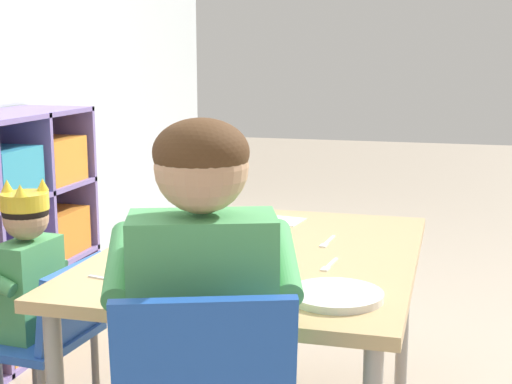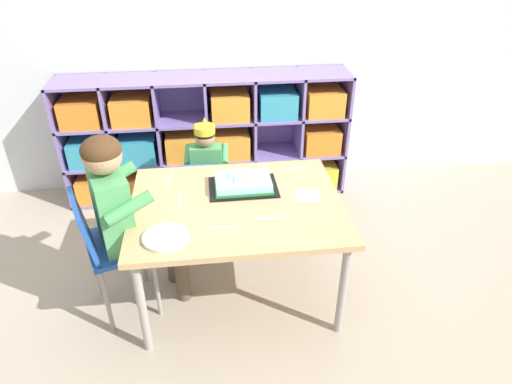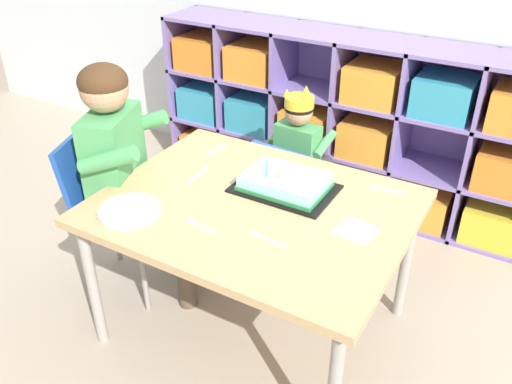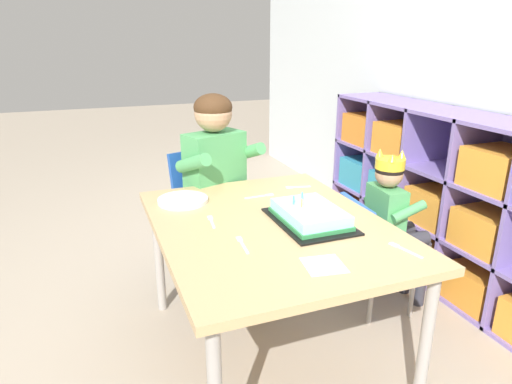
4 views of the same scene
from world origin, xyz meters
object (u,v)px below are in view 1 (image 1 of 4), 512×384
Objects in this scene: activity_table at (260,269)px; fork_beside_plate_stack at (329,265)px; adult_helper_seated at (203,302)px; fork_near_child_seat at (199,279)px; fork_at_table_front_edge at (327,242)px; birthday_cake_on_tray at (217,235)px; child_with_crown at (17,282)px; fork_by_napkin at (195,215)px; paper_plate_stack at (336,295)px; fork_near_cake_tray at (112,280)px; classroom_chair_blue at (49,334)px.

fork_beside_plate_stack is at bearing -114.00° from activity_table.
fork_near_child_seat is (0.27, 0.11, -0.04)m from adult_helper_seated.
activity_table is 8.87× the size of fork_beside_plate_stack.
fork_at_table_front_edge is at bearing 17.76° from fork_beside_plate_stack.
birthday_cake_on_tray reaches higher than fork_at_table_front_edge.
birthday_cake_on_tray reaches higher than fork_near_child_seat.
activity_table is 0.59m from adult_helper_seated.
fork_beside_plate_stack is at bearing -131.44° from adult_helper_seated.
birthday_cake_on_tray is at bearing -94.15° from adult_helper_seated.
child_with_crown is 0.62m from birthday_cake_on_tray.
birthday_cake_on_tray reaches higher than fork_beside_plate_stack.
fork_near_child_seat is at bearing -88.46° from adult_helper_seated.
child_with_crown reaches higher than fork_at_table_front_edge.
birthday_cake_on_tray is 0.34m from fork_at_table_front_edge.
activity_table is at bearing 72.94° from fork_beside_plate_stack.
fork_beside_plate_stack and fork_by_napkin have the same top height.
paper_plate_stack is 1.55× the size of fork_near_child_seat.
child_with_crown is at bearing 133.50° from fork_by_napkin.
child_with_crown is at bearing -15.88° from fork_near_cake_tray.
activity_table is at bearing 108.32° from classroom_chair_blue.
child_with_crown is at bearing 163.52° from fork_near_child_seat.
adult_helper_seated reaches higher than fork_near_child_seat.
child_with_crown is 0.94m from fork_beside_plate_stack.
fork_near_child_seat reaches higher than classroom_chair_blue.
classroom_chair_blue is at bearing 161.66° from fork_near_child_seat.
child_with_crown is 0.49m from fork_near_cake_tray.
classroom_chair_blue is at bearing 76.79° from paper_plate_stack.
paper_plate_stack reaches higher than fork_near_cake_tray.
paper_plate_stack is at bearing -167.16° from fork_near_cake_tray.
paper_plate_stack is 1.77× the size of fork_beside_plate_stack.
child_with_crown is at bearing 77.70° from paper_plate_stack.
child_with_crown is 2.15× the size of birthday_cake_on_tray.
fork_near_child_seat is (-0.31, 0.08, 0.06)m from activity_table.
classroom_chair_blue is 0.83m from adult_helper_seated.
fork_near_cake_tray is 0.89× the size of fork_by_napkin.
fork_beside_plate_stack is 0.58m from fork_near_cake_tray.
adult_helper_seated is (-0.43, -0.64, 0.30)m from classroom_chair_blue.
fork_near_child_seat is at bearing 165.36° from activity_table.
activity_table is at bearing 73.14° from fork_near_child_seat.
fork_near_cake_tray is (-0.37, 0.29, 0.06)m from activity_table.
classroom_chair_blue is 1.53× the size of birthday_cake_on_tray.
fork_by_napkin is at bearing -74.28° from fork_near_cake_tray.
fork_near_child_seat is at bearing -171.02° from fork_by_napkin.
activity_table is at bearing -107.10° from adult_helper_seated.
adult_helper_seated is at bearing 158.59° from fork_near_cake_tray.
activity_table is 7.77× the size of fork_near_child_seat.
adult_helper_seated is at bearing -71.00° from fork_near_child_seat.
fork_near_cake_tray is (-0.22, -0.32, 0.26)m from classroom_chair_blue.
child_with_crown is 6.60× the size of fork_near_cake_tray.
fork_by_napkin reaches higher than classroom_chair_blue.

